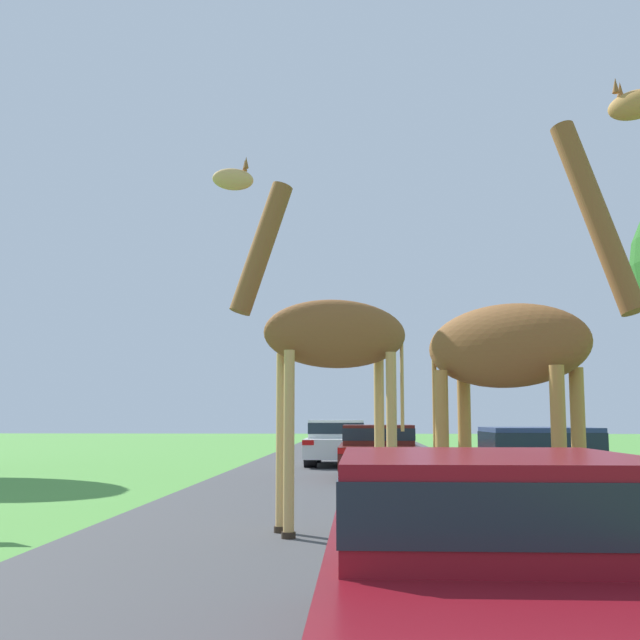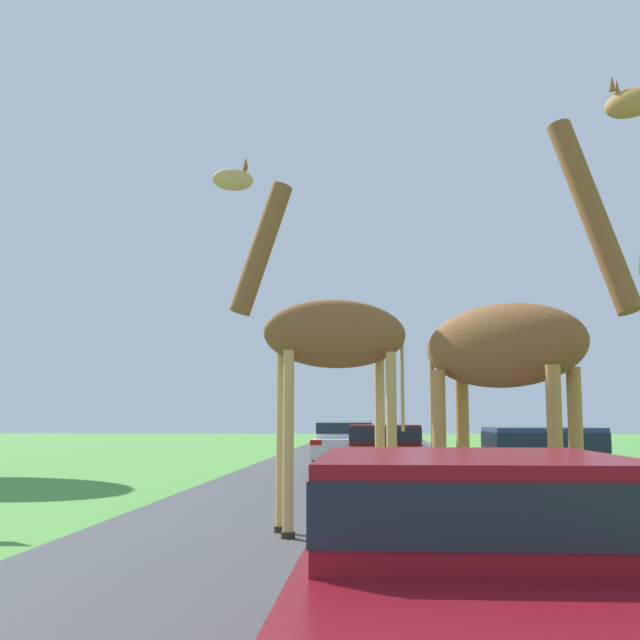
% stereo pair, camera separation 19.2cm
% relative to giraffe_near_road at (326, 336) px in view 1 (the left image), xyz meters
% --- Properties ---
extents(road, '(7.46, 120.00, 0.00)m').
position_rel_giraffe_near_road_xyz_m(road, '(0.35, 18.79, -2.64)').
color(road, '#424244').
rests_on(road, ground).
extents(giraffe_near_road, '(2.73, 1.18, 5.05)m').
position_rel_giraffe_near_road_xyz_m(giraffe_near_road, '(0.00, 0.00, 0.00)').
color(giraffe_near_road, tan).
rests_on(giraffe_near_road, ground).
extents(giraffe_companion, '(2.44, 1.99, 4.97)m').
position_rel_giraffe_near_road_xyz_m(giraffe_companion, '(2.16, -2.15, -0.33)').
color(giraffe_companion, '#B77F3D').
rests_on(giraffe_companion, ground).
extents(car_lead_maroon, '(1.80, 4.79, 1.32)m').
position_rel_giraffe_near_road_xyz_m(car_lead_maroon, '(1.17, -6.23, -1.92)').
color(car_lead_maroon, maroon).
rests_on(car_lead_maroon, ground).
extents(car_queue_right, '(1.97, 4.11, 1.35)m').
position_rel_giraffe_near_road_xyz_m(car_queue_right, '(0.91, 9.95, -1.91)').
color(car_queue_right, '#561914').
rests_on(car_queue_right, ground).
extents(car_queue_left, '(1.96, 4.57, 1.46)m').
position_rel_giraffe_near_road_xyz_m(car_queue_left, '(-0.32, 15.73, -1.86)').
color(car_queue_left, silver).
rests_on(car_queue_left, ground).
extents(car_far_ahead, '(1.78, 3.94, 1.38)m').
position_rel_giraffe_near_road_xyz_m(car_far_ahead, '(3.23, 1.92, -1.90)').
color(car_far_ahead, navy).
rests_on(car_far_ahead, ground).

